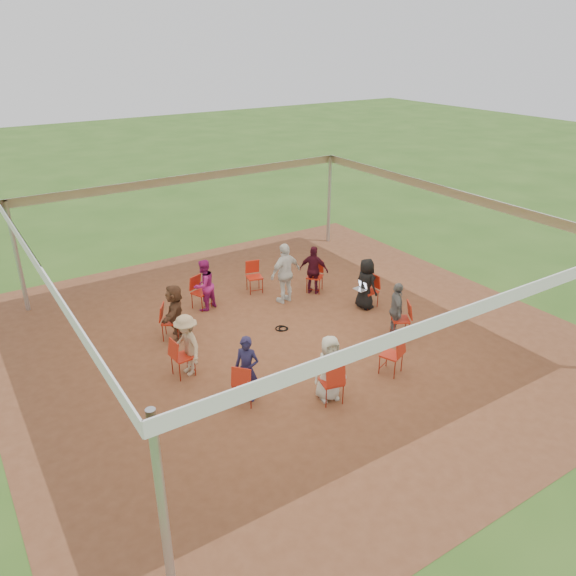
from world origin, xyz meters
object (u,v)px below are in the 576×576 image
chair_7 (331,382)px  chair_9 (401,319)px  chair_0 (369,291)px  person_seated_6 (329,368)px  person_seated_0 (366,284)px  standing_person (285,273)px  chair_1 (315,277)px  chair_2 (254,277)px  person_seated_1 (314,270)px  person_seated_2 (204,285)px  chair_5 (183,357)px  chair_3 (201,293)px  cable_coil (282,328)px  chair_6 (245,383)px  person_seated_3 (175,312)px  laptop (361,287)px  person_seated_5 (247,369)px  person_seated_4 (187,345)px  chair_8 (391,355)px  chair_4 (171,322)px  person_seated_7 (396,310)px

chair_7 → chair_9: 3.25m
chair_0 → person_seated_6: (-3.40, -2.77, 0.26)m
person_seated_0 → standing_person: 2.18m
chair_1 → chair_2: same height
person_seated_1 → person_seated_2: (-3.02, 0.75, 0.00)m
chair_5 → chair_3: bearing=144.0°
chair_1 → person_seated_6: size_ratio=0.64×
chair_5 → cable_coil: size_ratio=2.23×
chair_6 → person_seated_6: (1.48, -0.79, 0.26)m
chair_1 → chair_5: size_ratio=1.00×
chair_7 → person_seated_3: bearing=125.1°
chair_0 → person_seated_1: 1.70m
chair_2 → laptop: size_ratio=2.67×
chair_9 → laptop: (0.13, 1.64, 0.21)m
person_seated_0 → chair_7: bearing=126.9°
chair_9 → person_seated_5: bearing=125.1°
laptop → chair_3: bearing=51.8°
person_seated_5 → person_seated_4: bearing=162.0°
person_seated_5 → laptop: bearing=72.6°
chair_9 → person_seated_0: 1.70m
chair_5 → person_seated_2: 3.20m
chair_8 → person_seated_5: 3.20m
chair_3 → chair_5: (-1.72, -2.76, 0.00)m
chair_5 → person_seated_3: 1.70m
chair_1 → person_seated_0: person_seated_0 is taller
chair_8 → person_seated_1: 4.39m
chair_4 → cable_coil: chair_4 is taller
person_seated_7 → cable_coil: 2.86m
chair_7 → person_seated_2: person_seated_2 is taller
chair_2 → person_seated_7: person_seated_7 is taller
chair_9 → person_seated_4: person_seated_4 is taller
chair_5 → chair_9: same height
person_seated_0 → person_seated_7: 1.64m
person_seated_6 → chair_4: bearing=126.9°
person_seated_5 → cable_coil: person_seated_5 is taller
chair_7 → person_seated_4: size_ratio=0.64×
person_seated_5 → person_seated_7: 4.29m
person_seated_3 → person_seated_7: 5.30m
laptop → chair_0: bearing=-90.0°
standing_person → person_seated_3: bearing=-3.8°
chair_7 → standing_person: (1.73, 4.36, 0.40)m
person_seated_5 → chair_5: bearing=165.9°
person_seated_3 → person_seated_6: size_ratio=1.00×
chair_8 → chair_5: bearing=126.0°
person_seated_2 → chair_1: bearing=145.7°
chair_0 → laptop: chair_0 is taller
person_seated_1 → chair_7: bearing=108.4°
chair_4 → chair_6: bearing=36.0°
chair_9 → person_seated_5: 4.39m
person_seated_2 → person_seated_5: 4.29m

